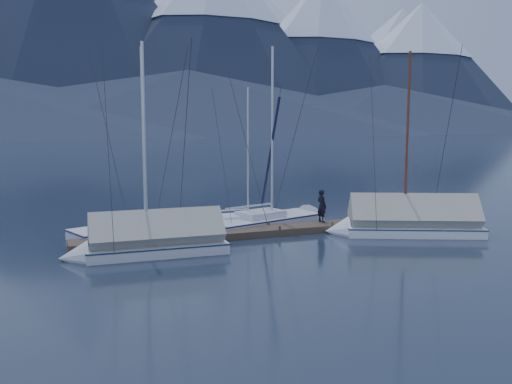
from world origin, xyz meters
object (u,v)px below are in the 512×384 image
at_px(sailboat_open_mid, 255,222).
at_px(person, 322,206).
at_px(sailboat_open_left, 155,228).
at_px(sailboat_open_right, 279,220).
at_px(sailboat_covered_far, 144,244).
at_px(sailboat_covered_near, 401,224).

relative_size(sailboat_open_mid, person, 4.73).
height_order(sailboat_open_left, sailboat_open_right, sailboat_open_right).
xyz_separation_m(sailboat_open_left, sailboat_open_mid, (5.52, -0.35, -0.04)).
bearing_deg(sailboat_open_mid, person, -35.17).
height_order(sailboat_open_right, person, sailboat_open_right).
height_order(sailboat_open_right, sailboat_covered_far, sailboat_open_right).
relative_size(sailboat_open_mid, sailboat_covered_near, 0.82).
height_order(sailboat_open_left, person, sailboat_open_left).
distance_m(sailboat_open_left, sailboat_open_right, 6.95).
bearing_deg(sailboat_covered_far, sailboat_open_left, 73.76).
distance_m(sailboat_open_left, sailboat_open_mid, 5.53).
xyz_separation_m(sailboat_open_right, sailboat_covered_near, (4.55, -4.95, 0.32)).
relative_size(sailboat_open_left, sailboat_open_right, 0.97).
height_order(sailboat_open_mid, sailboat_covered_near, sailboat_covered_near).
height_order(sailboat_covered_near, person, sailboat_covered_near).
bearing_deg(sailboat_open_left, sailboat_covered_far, -106.24).
xyz_separation_m(sailboat_open_mid, sailboat_covered_near, (5.97, -5.04, 0.36)).
height_order(sailboat_open_left, sailboat_covered_near, sailboat_open_left).
xyz_separation_m(sailboat_open_left, sailboat_open_right, (6.94, -0.44, 0.01)).
bearing_deg(sailboat_open_left, sailboat_open_mid, -3.66).
bearing_deg(sailboat_covered_far, sailboat_open_mid, 33.65).
xyz_separation_m(sailboat_covered_far, person, (9.97, 2.53, 0.73)).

